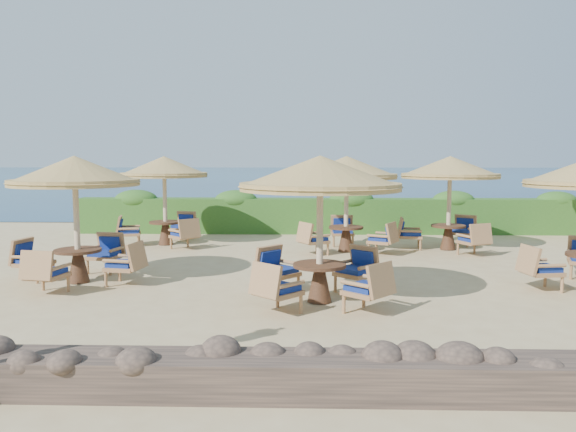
{
  "coord_description": "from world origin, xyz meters",
  "views": [
    {
      "loc": [
        -1.14,
        -12.16,
        2.62
      ],
      "look_at": [
        -1.5,
        0.43,
        1.3
      ],
      "focal_mm": 35.0,
      "sensor_mm": 36.0,
      "label": 1
    }
  ],
  "objects_px": {
    "cafe_set_0": "(76,198)",
    "cafe_set_1": "(320,200)",
    "cafe_set_4": "(347,183)",
    "cafe_set_3": "(165,183)",
    "cafe_set_5": "(450,183)"
  },
  "relations": [
    {
      "from": "cafe_set_0",
      "to": "cafe_set_1",
      "type": "relative_size",
      "value": 0.98
    },
    {
      "from": "cafe_set_0",
      "to": "cafe_set_3",
      "type": "distance_m",
      "value": 5.15
    },
    {
      "from": "cafe_set_3",
      "to": "cafe_set_1",
      "type": "bearing_deg",
      "value": -56.02
    },
    {
      "from": "cafe_set_1",
      "to": "cafe_set_4",
      "type": "relative_size",
      "value": 1.04
    },
    {
      "from": "cafe_set_0",
      "to": "cafe_set_4",
      "type": "relative_size",
      "value": 1.02
    },
    {
      "from": "cafe_set_0",
      "to": "cafe_set_3",
      "type": "height_order",
      "value": "same"
    },
    {
      "from": "cafe_set_0",
      "to": "cafe_set_5",
      "type": "height_order",
      "value": "same"
    },
    {
      "from": "cafe_set_1",
      "to": "cafe_set_4",
      "type": "xyz_separation_m",
      "value": [
        0.89,
        5.52,
        0.06
      ]
    },
    {
      "from": "cafe_set_0",
      "to": "cafe_set_4",
      "type": "bearing_deg",
      "value": 34.44
    },
    {
      "from": "cafe_set_3",
      "to": "cafe_set_5",
      "type": "relative_size",
      "value": 0.98
    },
    {
      "from": "cafe_set_1",
      "to": "cafe_set_5",
      "type": "xyz_separation_m",
      "value": [
        3.82,
        5.92,
        0.04
      ]
    },
    {
      "from": "cafe_set_3",
      "to": "cafe_set_4",
      "type": "height_order",
      "value": "same"
    },
    {
      "from": "cafe_set_0",
      "to": "cafe_set_5",
      "type": "relative_size",
      "value": 1.03
    },
    {
      "from": "cafe_set_0",
      "to": "cafe_set_1",
      "type": "height_order",
      "value": "same"
    },
    {
      "from": "cafe_set_5",
      "to": "cafe_set_0",
      "type": "bearing_deg",
      "value": -153.23
    }
  ]
}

